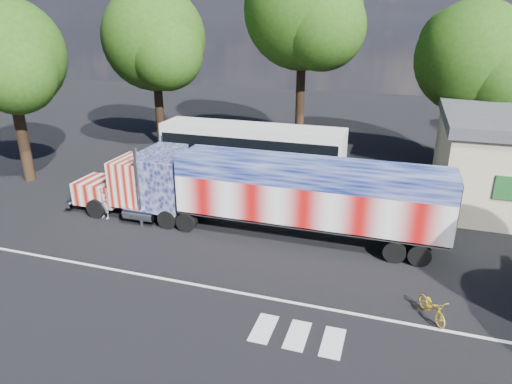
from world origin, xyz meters
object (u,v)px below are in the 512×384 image
(tree_n_mid, at_px, (305,10))
(tree_nw_a, at_px, (155,39))
(woman, at_px, (104,203))
(semi_truck, at_px, (260,192))
(bicycle, at_px, (432,307))
(coach_bus, at_px, (252,151))
(tree_ne_a, at_px, (474,59))
(tree_w_a, at_px, (8,56))

(tree_n_mid, bearing_deg, tree_nw_a, -164.40)
(woman, xyz_separation_m, tree_n_mid, (6.77, 17.32, 9.69))
(semi_truck, relative_size, bicycle, 11.55)
(woman, distance_m, tree_n_mid, 20.97)
(coach_bus, xyz_separation_m, bicycle, (10.99, -12.67, -1.39))
(semi_truck, relative_size, coach_bus, 1.61)
(bicycle, bearing_deg, woman, 138.05)
(woman, height_order, tree_n_mid, tree_n_mid)
(coach_bus, xyz_separation_m, tree_ne_a, (13.38, 7.07, 5.68))
(tree_n_mid, height_order, tree_nw_a, tree_n_mid)
(coach_bus, relative_size, woman, 6.83)
(semi_truck, relative_size, tree_w_a, 1.72)
(woman, relative_size, tree_nw_a, 0.14)
(semi_truck, xyz_separation_m, tree_n_mid, (-1.63, 16.33, 8.43))
(woman, relative_size, tree_w_a, 0.16)
(tree_ne_a, bearing_deg, bicycle, -96.91)
(semi_truck, height_order, tree_ne_a, tree_ne_a)
(woman, height_order, tree_w_a, tree_w_a)
(woman, height_order, tree_nw_a, tree_nw_a)
(woman, bearing_deg, semi_truck, 14.14)
(coach_bus, xyz_separation_m, woman, (-5.37, -8.79, -0.94))
(woman, xyz_separation_m, tree_w_a, (-8.36, 3.71, 7.03))
(coach_bus, height_order, tree_ne_a, tree_ne_a)
(coach_bus, height_order, woman, coach_bus)
(semi_truck, height_order, bicycle, semi_truck)
(coach_bus, distance_m, tree_w_a, 15.85)
(semi_truck, bearing_deg, tree_w_a, 170.79)
(coach_bus, distance_m, tree_n_mid, 12.29)
(tree_n_mid, height_order, tree_w_a, tree_n_mid)
(tree_w_a, bearing_deg, tree_ne_a, 24.15)
(tree_ne_a, bearing_deg, woman, -139.77)
(tree_n_mid, xyz_separation_m, tree_ne_a, (11.98, -1.46, -3.07))
(semi_truck, bearing_deg, woman, -173.27)
(bicycle, xyz_separation_m, tree_n_mid, (-9.59, 21.19, 10.14))
(woman, height_order, tree_ne_a, tree_ne_a)
(tree_nw_a, bearing_deg, coach_bus, -29.28)
(bicycle, distance_m, tree_ne_a, 21.10)
(bicycle, relative_size, tree_n_mid, 0.11)
(coach_bus, xyz_separation_m, tree_nw_a, (-9.68, 5.43, 6.66))
(semi_truck, xyz_separation_m, coach_bus, (-3.03, 7.80, -0.32))
(tree_n_mid, height_order, tree_ne_a, tree_n_mid)
(tree_ne_a, bearing_deg, tree_w_a, -155.85)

